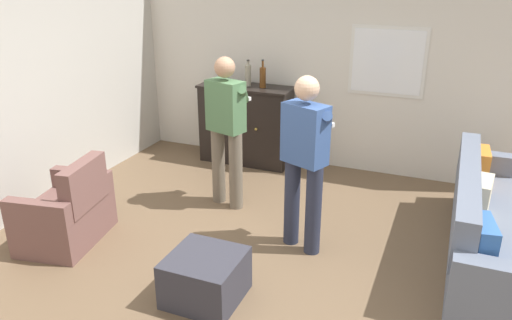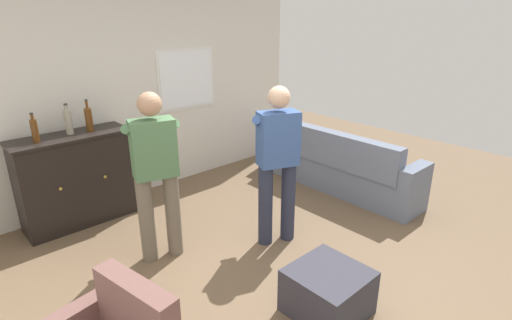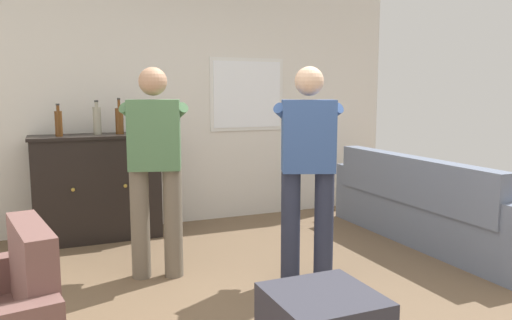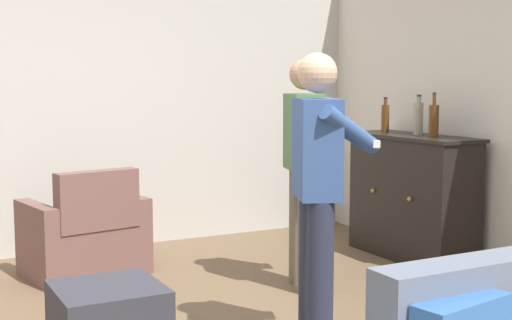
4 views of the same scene
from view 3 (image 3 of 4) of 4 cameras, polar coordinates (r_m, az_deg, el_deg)
name	(u,v)px [view 3 (image 3 of 4)]	position (r m, az deg, el deg)	size (l,w,h in m)	color
ground	(289,312)	(3.57, 3.79, -16.90)	(10.40, 10.40, 0.00)	brown
wall_back_with_window	(186,100)	(5.74, -8.05, 6.84)	(5.20, 0.15, 2.80)	silver
couch	(424,209)	(5.22, 18.67, -5.33)	(0.57, 2.50, 0.87)	slate
sideboard_cabinet	(97,187)	(5.30, -17.67, -2.97)	(1.26, 0.49, 1.06)	black
bottle_wine_green	(59,123)	(5.15, -21.63, 3.97)	(0.07, 0.07, 0.31)	#593314
bottle_liquor_amber	(119,120)	(5.25, -15.34, 4.40)	(0.08, 0.08, 0.36)	#593314
bottle_spirits_clear	(97,120)	(5.24, -17.71, 4.37)	(0.08, 0.08, 0.34)	gray
person_standing_left	(155,162)	(4.03, -11.45, -0.25)	(0.54, 0.52, 1.68)	#6B6051
person_standing_right	(308,164)	(3.86, 5.95, -0.48)	(0.52, 0.52, 1.68)	#282D42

